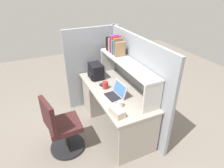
% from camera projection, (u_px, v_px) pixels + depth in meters
% --- Properties ---
extents(ground_plane, '(8.00, 8.00, 0.00)m').
position_uv_depth(ground_plane, '(115.00, 125.00, 3.39)').
color(ground_plane, slate).
extents(desk, '(1.60, 0.70, 0.73)m').
position_uv_depth(desk, '(106.00, 95.00, 3.49)').
color(desk, '#AAA093').
rests_on(desk, ground_plane).
extents(cubicle_partition_rear, '(1.84, 0.05, 1.55)m').
position_uv_depth(cubicle_partition_rear, '(135.00, 83.00, 3.15)').
color(cubicle_partition_rear, gray).
rests_on(cubicle_partition_rear, ground_plane).
extents(cubicle_partition_left, '(0.05, 1.06, 1.55)m').
position_uv_depth(cubicle_partition_left, '(93.00, 68.00, 3.66)').
color(cubicle_partition_left, gray).
rests_on(cubicle_partition_left, ground_plane).
extents(overhead_hutch, '(1.44, 0.28, 0.45)m').
position_uv_depth(overhead_hutch, '(127.00, 68.00, 2.93)').
color(overhead_hutch, beige).
rests_on(overhead_hutch, desk).
extents(reference_books_on_shelf, '(0.41, 0.19, 0.30)m').
position_uv_depth(reference_books_on_shelf, '(115.00, 46.00, 3.15)').
color(reference_books_on_shelf, black).
rests_on(reference_books_on_shelf, overhead_hutch).
extents(laptop, '(0.33, 0.29, 0.22)m').
position_uv_depth(laptop, '(115.00, 94.00, 2.83)').
color(laptop, '#B7BABF').
rests_on(laptop, desk).
extents(backpack, '(0.30, 0.22, 0.26)m').
position_uv_depth(backpack, '(96.00, 71.00, 3.33)').
color(backpack, black).
rests_on(backpack, desk).
extents(computer_mouse, '(0.08, 0.12, 0.03)m').
position_uv_depth(computer_mouse, '(103.00, 84.00, 3.15)').
color(computer_mouse, '#262628').
rests_on(computer_mouse, desk).
extents(paper_cup, '(0.08, 0.08, 0.08)m').
position_uv_depth(paper_cup, '(120.00, 104.00, 2.62)').
color(paper_cup, white).
rests_on(paper_cup, desk).
extents(tissue_box, '(0.23, 0.15, 0.10)m').
position_uv_depth(tissue_box, '(117.00, 112.00, 2.45)').
color(tissue_box, '#BFB299').
rests_on(tissue_box, desk).
extents(snack_canister, '(0.10, 0.10, 0.11)m').
position_uv_depth(snack_canister, '(105.00, 85.00, 3.05)').
color(snack_canister, maroon).
rests_on(snack_canister, desk).
extents(office_chair, '(0.52, 0.53, 0.93)m').
position_uv_depth(office_chair, '(61.00, 129.00, 2.72)').
color(office_chair, black).
rests_on(office_chair, ground_plane).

